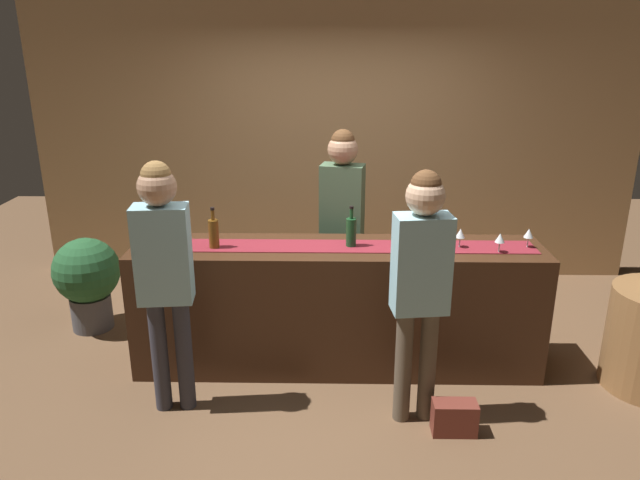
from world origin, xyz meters
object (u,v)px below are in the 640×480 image
at_px(wine_glass_near_customer, 460,234).
at_px(handbag, 454,418).
at_px(wine_bottle_green, 351,232).
at_px(customer_browsing, 164,263).
at_px(customer_sipping, 421,273).
at_px(wine_bottle_amber, 214,233).
at_px(potted_plant_tall, 87,278).
at_px(wine_glass_far_end, 529,234).
at_px(wine_glass_mid_counter, 500,239).
at_px(bartender, 342,210).

xyz_separation_m(wine_glass_near_customer, handbag, (-0.14, -0.84, -0.95)).
bearing_deg(handbag, wine_bottle_green, 126.91).
bearing_deg(wine_glass_near_customer, handbag, -99.30).
bearing_deg(customer_browsing, customer_sipping, -9.11).
xyz_separation_m(wine_bottle_amber, handbag, (1.62, -0.80, -0.96)).
bearing_deg(potted_plant_tall, wine_glass_far_end, -9.04).
relative_size(wine_bottle_green, customer_browsing, 0.18).
height_order(wine_bottle_green, handbag, wine_bottle_green).
bearing_deg(wine_bottle_amber, wine_glass_near_customer, 1.17).
bearing_deg(handbag, wine_glass_mid_counter, 62.04).
bearing_deg(wine_glass_mid_counter, handbag, -117.96).
bearing_deg(bartender, wine_bottle_green, 107.91).
bearing_deg(handbag, customer_browsing, 172.22).
bearing_deg(wine_bottle_amber, bartender, 34.05).
distance_m(customer_browsing, potted_plant_tall, 1.64).
relative_size(wine_glass_near_customer, potted_plant_tall, 0.18).
bearing_deg(handbag, wine_glass_near_customer, 80.70).
xyz_separation_m(wine_bottle_green, wine_glass_far_end, (1.27, -0.00, -0.01)).
distance_m(wine_glass_mid_counter, handbag, 1.27).
bearing_deg(wine_glass_mid_counter, customer_sipping, -137.42).
distance_m(wine_bottle_green, wine_glass_near_customer, 0.78).
height_order(wine_bottle_amber, potted_plant_tall, wine_bottle_amber).
xyz_separation_m(wine_glass_near_customer, customer_browsing, (-1.97, -0.59, -0.01)).
height_order(wine_glass_far_end, bartender, bartender).
distance_m(wine_bottle_amber, wine_glass_far_end, 2.25).
bearing_deg(bartender, wine_bottle_amber, 46.46).
distance_m(customer_sipping, potted_plant_tall, 2.94).
bearing_deg(bartender, customer_browsing, 58.39).
bearing_deg(wine_glass_near_customer, customer_sipping, -118.96).
relative_size(wine_glass_mid_counter, bartender, 0.08).
distance_m(wine_bottle_amber, handbag, 2.05).
relative_size(wine_glass_near_customer, wine_glass_far_end, 1.00).
xyz_separation_m(wine_bottle_amber, potted_plant_tall, (-1.22, 0.60, -0.60)).
bearing_deg(wine_glass_near_customer, bartender, 144.76).
relative_size(customer_browsing, handbag, 6.07).
bearing_deg(wine_bottle_amber, customer_browsing, -111.03).
bearing_deg(wine_glass_far_end, wine_bottle_amber, -178.77).
bearing_deg(handbag, wine_glass_far_end, 53.67).
height_order(wine_bottle_amber, wine_glass_far_end, wine_bottle_amber).
bearing_deg(bartender, customer_sipping, 122.27).
relative_size(wine_bottle_green, wine_glass_near_customer, 2.10).
relative_size(wine_glass_far_end, bartender, 0.08).
bearing_deg(customer_browsing, wine_glass_far_end, 7.88).
distance_m(wine_glass_near_customer, wine_glass_far_end, 0.49).
distance_m(wine_bottle_green, handbag, 1.44).
distance_m(wine_glass_near_customer, bartender, 1.02).
bearing_deg(wine_bottle_green, wine_glass_far_end, -0.17).
relative_size(wine_bottle_amber, customer_browsing, 0.18).
relative_size(wine_glass_mid_counter, potted_plant_tall, 0.18).
distance_m(wine_bottle_green, customer_browsing, 1.34).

